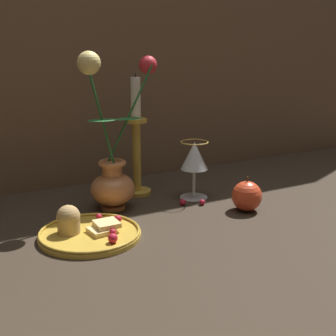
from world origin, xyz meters
TOP-DOWN VIEW (x-y plane):
  - ground_plane at (0.00, 0.00)m, footprint 2.40×2.40m
  - vase at (-0.12, 0.09)m, footprint 0.21×0.11m
  - plate_with_pastries at (-0.24, -0.05)m, footprint 0.21×0.21m
  - wine_glass at (0.09, 0.07)m, footprint 0.07×0.07m
  - candlestick at (-0.02, 0.17)m, footprint 0.07×0.07m
  - apple_beside_vase at (0.15, -0.08)m, footprint 0.07×0.07m
  - berry_near_plate at (0.03, 0.03)m, footprint 0.02×0.02m
  - berry_front_center at (0.08, 0.01)m, footprint 0.01×0.01m

SIDE VIEW (x-z plane):
  - ground_plane at x=0.00m, z-range 0.00..0.00m
  - berry_front_center at x=0.08m, z-range 0.00..0.01m
  - berry_near_plate at x=0.03m, z-range 0.00..0.02m
  - plate_with_pastries at x=-0.24m, z-range -0.02..0.05m
  - apple_beside_vase at x=0.15m, z-range -0.01..0.08m
  - wine_glass at x=0.09m, z-range 0.03..0.18m
  - vase at x=-0.12m, z-range -0.08..0.30m
  - candlestick at x=-0.02m, z-range -0.02..0.29m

